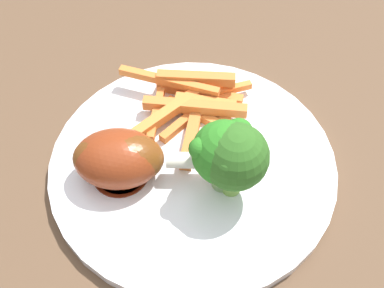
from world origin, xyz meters
The scene contains 7 objects.
dining_table centered at (0.00, 0.00, 0.64)m, with size 1.06×0.88×0.75m.
dinner_plate centered at (0.03, 0.00, 0.75)m, with size 0.28×0.28×0.01m, color white.
broccoli_floret_front centered at (0.01, 0.04, 0.81)m, with size 0.06×0.06×0.08m.
broccoli_floret_middle centered at (0.01, 0.04, 0.81)m, with size 0.06×0.06×0.08m.
carrot_fries_pile centered at (0.02, -0.06, 0.77)m, with size 0.14×0.14×0.03m.
chicken_drumstick_near centered at (0.10, 0.00, 0.78)m, with size 0.14×0.07×0.05m.
chicken_drumstick_far centered at (0.10, 0.00, 0.78)m, with size 0.14×0.08×0.05m.
Camera 1 is at (0.10, 0.25, 1.11)m, focal length 42.03 mm.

